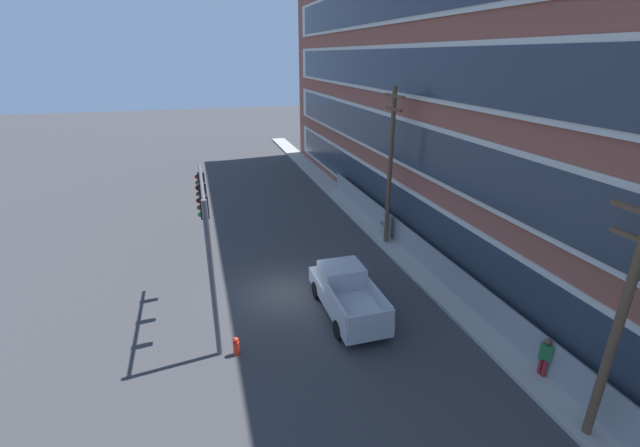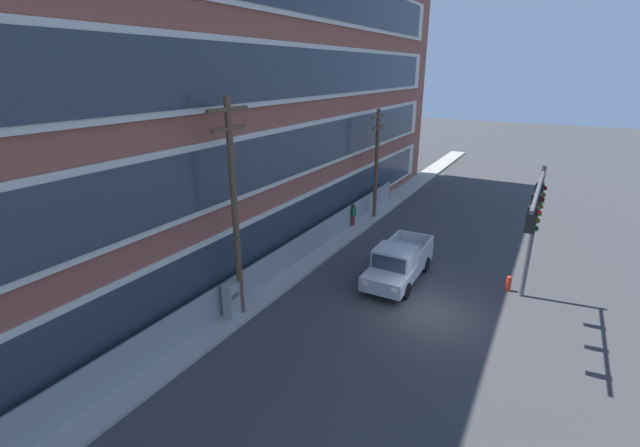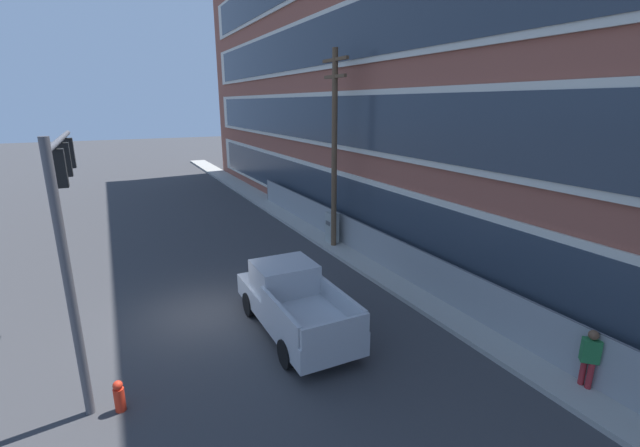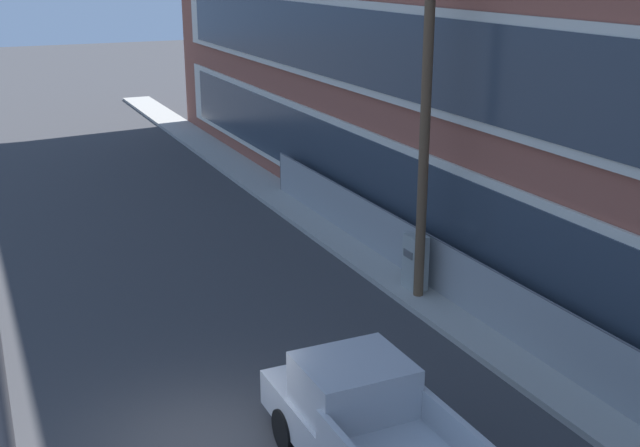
# 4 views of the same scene
# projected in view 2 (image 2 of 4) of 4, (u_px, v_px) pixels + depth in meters

# --- Properties ---
(ground_plane) EXTENTS (160.00, 160.00, 0.00)m
(ground_plane) POSITION_uv_depth(u_px,v_px,m) (430.00, 314.00, 18.73)
(ground_plane) COLOR #38383A
(sidewalk_building_side) EXTENTS (80.00, 1.72, 0.16)m
(sidewalk_building_side) POSITION_uv_depth(u_px,v_px,m) (287.00, 275.00, 22.15)
(sidewalk_building_side) COLOR #9E9B93
(sidewalk_building_side) RESTS_ON ground
(brick_mill_building) EXTENTS (56.21, 8.51, 19.93)m
(brick_mill_building) POSITION_uv_depth(u_px,v_px,m) (155.00, 73.00, 18.74)
(brick_mill_building) COLOR brown
(brick_mill_building) RESTS_ON ground
(chain_link_fence) EXTENTS (30.80, 0.06, 1.64)m
(chain_link_fence) POSITION_uv_depth(u_px,v_px,m) (284.00, 259.00, 22.16)
(chain_link_fence) COLOR gray
(chain_link_fence) RESTS_ON ground
(traffic_signal_mast) EXTENTS (6.40, 0.43, 6.28)m
(traffic_signal_mast) POSITION_uv_depth(u_px,v_px,m) (534.00, 216.00, 17.06)
(traffic_signal_mast) COLOR #4C4C51
(traffic_signal_mast) RESTS_ON ground
(pickup_truck_silver) EXTENTS (5.53, 2.14, 2.01)m
(pickup_truck_silver) POSITION_uv_depth(u_px,v_px,m) (398.00, 264.00, 21.41)
(pickup_truck_silver) COLOR #B2B5BA
(pickup_truck_silver) RESTS_ON ground
(utility_pole_near_corner) EXTENTS (2.19, 0.26, 9.23)m
(utility_pole_near_corner) POSITION_uv_depth(u_px,v_px,m) (234.00, 205.00, 17.01)
(utility_pole_near_corner) COLOR brown
(utility_pole_near_corner) RESTS_ON ground
(utility_pole_midblock) EXTENTS (2.16, 0.26, 7.66)m
(utility_pole_midblock) POSITION_uv_depth(u_px,v_px,m) (377.00, 160.00, 29.41)
(utility_pole_midblock) COLOR brown
(utility_pole_midblock) RESTS_ON ground
(electrical_cabinet) EXTENTS (0.63, 0.48, 1.68)m
(electrical_cabinet) POSITION_uv_depth(u_px,v_px,m) (232.00, 301.00, 18.15)
(electrical_cabinet) COLOR #939993
(electrical_cabinet) RESTS_ON ground
(pedestrian_near_cabinet) EXTENTS (0.45, 0.46, 1.69)m
(pedestrian_near_cabinet) POSITION_uv_depth(u_px,v_px,m) (353.00, 214.00, 28.75)
(pedestrian_near_cabinet) COLOR maroon
(pedestrian_near_cabinet) RESTS_ON ground
(fire_hydrant) EXTENTS (0.24, 0.24, 0.78)m
(fire_hydrant) POSITION_uv_depth(u_px,v_px,m) (509.00, 283.00, 20.65)
(fire_hydrant) COLOR red
(fire_hydrant) RESTS_ON ground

